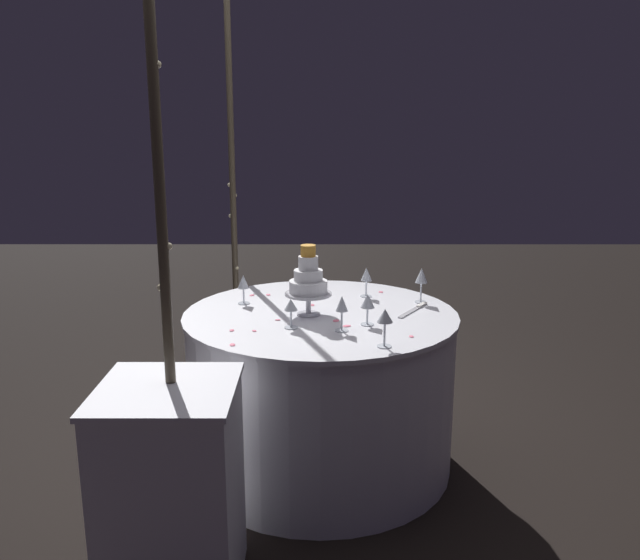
{
  "coord_description": "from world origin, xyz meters",
  "views": [
    {
      "loc": [
        -2.96,
        -0.0,
        1.66
      ],
      "look_at": [
        0.0,
        0.0,
        0.94
      ],
      "focal_mm": 36.46,
      "sensor_mm": 36.0,
      "label": 1
    }
  ],
  "objects_px": {
    "wine_glass_0": "(384,318)",
    "cake_knife": "(414,309)",
    "side_table": "(171,491)",
    "wine_glass_4": "(243,283)",
    "tiered_cake": "(308,281)",
    "wine_glass_6": "(341,306)",
    "wine_glass_5": "(290,307)",
    "wine_glass_3": "(367,302)",
    "wine_glass_2": "(421,277)",
    "wine_glass_1": "(366,276)",
    "decorative_arch": "(205,151)",
    "main_table": "(320,389)"
  },
  "relations": [
    {
      "from": "wine_glass_0",
      "to": "cake_knife",
      "type": "bearing_deg",
      "value": -20.6
    },
    {
      "from": "side_table",
      "to": "wine_glass_4",
      "type": "distance_m",
      "value": 1.19
    },
    {
      "from": "tiered_cake",
      "to": "wine_glass_6",
      "type": "distance_m",
      "value": 0.29
    },
    {
      "from": "wine_glass_0",
      "to": "wine_glass_5",
      "type": "height_order",
      "value": "wine_glass_0"
    },
    {
      "from": "wine_glass_0",
      "to": "wine_glass_3",
      "type": "relative_size",
      "value": 1.12
    },
    {
      "from": "wine_glass_5",
      "to": "wine_glass_2",
      "type": "bearing_deg",
      "value": -56.55
    },
    {
      "from": "tiered_cake",
      "to": "wine_glass_4",
      "type": "height_order",
      "value": "tiered_cake"
    },
    {
      "from": "wine_glass_6",
      "to": "wine_glass_5",
      "type": "bearing_deg",
      "value": 79.12
    },
    {
      "from": "side_table",
      "to": "wine_glass_5",
      "type": "bearing_deg",
      "value": -30.01
    },
    {
      "from": "wine_glass_2",
      "to": "wine_glass_1",
      "type": "bearing_deg",
      "value": 67.43
    },
    {
      "from": "decorative_arch",
      "to": "wine_glass_5",
      "type": "xyz_separation_m",
      "value": [
        -0.23,
        -0.39,
        -0.66
      ]
    },
    {
      "from": "wine_glass_0",
      "to": "wine_glass_6",
      "type": "xyz_separation_m",
      "value": [
        0.2,
        0.17,
        -0.01
      ]
    },
    {
      "from": "tiered_cake",
      "to": "wine_glass_2",
      "type": "bearing_deg",
      "value": -68.47
    },
    {
      "from": "wine_glass_4",
      "to": "wine_glass_1",
      "type": "bearing_deg",
      "value": -77.69
    },
    {
      "from": "wine_glass_6",
      "to": "wine_glass_0",
      "type": "bearing_deg",
      "value": -140.93
    },
    {
      "from": "decorative_arch",
      "to": "tiered_cake",
      "type": "relative_size",
      "value": 7.32
    },
    {
      "from": "wine_glass_0",
      "to": "wine_glass_3",
      "type": "height_order",
      "value": "wine_glass_0"
    },
    {
      "from": "wine_glass_1",
      "to": "wine_glass_5",
      "type": "bearing_deg",
      "value": 145.3
    },
    {
      "from": "side_table",
      "to": "wine_glass_0",
      "type": "bearing_deg",
      "value": -60.89
    },
    {
      "from": "wine_glass_1",
      "to": "wine_glass_6",
      "type": "height_order",
      "value": "wine_glass_6"
    },
    {
      "from": "decorative_arch",
      "to": "wine_glass_2",
      "type": "bearing_deg",
      "value": -79.79
    },
    {
      "from": "wine_glass_6",
      "to": "main_table",
      "type": "bearing_deg",
      "value": 18.29
    },
    {
      "from": "wine_glass_0",
      "to": "wine_glass_6",
      "type": "bearing_deg",
      "value": 39.07
    },
    {
      "from": "wine_glass_3",
      "to": "cake_knife",
      "type": "height_order",
      "value": "wine_glass_3"
    },
    {
      "from": "wine_glass_6",
      "to": "wine_glass_1",
      "type": "bearing_deg",
      "value": -14.22
    },
    {
      "from": "main_table",
      "to": "wine_glass_3",
      "type": "xyz_separation_m",
      "value": [
        -0.19,
        -0.21,
        0.49
      ]
    },
    {
      "from": "tiered_cake",
      "to": "main_table",
      "type": "bearing_deg",
      "value": -56.87
    },
    {
      "from": "wine_glass_5",
      "to": "wine_glass_1",
      "type": "bearing_deg",
      "value": -34.7
    },
    {
      "from": "decorative_arch",
      "to": "wine_glass_4",
      "type": "height_order",
      "value": "decorative_arch"
    },
    {
      "from": "decorative_arch",
      "to": "wine_glass_4",
      "type": "distance_m",
      "value": 0.68
    },
    {
      "from": "decorative_arch",
      "to": "wine_glass_5",
      "type": "bearing_deg",
      "value": -121.23
    },
    {
      "from": "decorative_arch",
      "to": "cake_knife",
      "type": "bearing_deg",
      "value": -87.4
    },
    {
      "from": "wine_glass_4",
      "to": "decorative_arch",
      "type": "bearing_deg",
      "value": 139.95
    },
    {
      "from": "wine_glass_0",
      "to": "wine_glass_5",
      "type": "distance_m",
      "value": 0.46
    },
    {
      "from": "wine_glass_1",
      "to": "wine_glass_5",
      "type": "xyz_separation_m",
      "value": [
        -0.53,
        0.37,
        -0.01
      ]
    },
    {
      "from": "cake_knife",
      "to": "tiered_cake",
      "type": "bearing_deg",
      "value": 99.05
    },
    {
      "from": "wine_glass_2",
      "to": "wine_glass_3",
      "type": "relative_size",
      "value": 1.24
    },
    {
      "from": "wine_glass_1",
      "to": "wine_glass_3",
      "type": "xyz_separation_m",
      "value": [
        -0.48,
        0.03,
        -0.01
      ]
    },
    {
      "from": "wine_glass_0",
      "to": "wine_glass_1",
      "type": "xyz_separation_m",
      "value": [
        0.78,
        0.02,
        -0.01
      ]
    },
    {
      "from": "side_table",
      "to": "wine_glass_5",
      "type": "height_order",
      "value": "wine_glass_5"
    },
    {
      "from": "side_table",
      "to": "wine_glass_6",
      "type": "relative_size",
      "value": 5.0
    },
    {
      "from": "main_table",
      "to": "wine_glass_3",
      "type": "distance_m",
      "value": 0.57
    },
    {
      "from": "side_table",
      "to": "wine_glass_3",
      "type": "distance_m",
      "value": 1.14
    },
    {
      "from": "cake_knife",
      "to": "wine_glass_3",
      "type": "bearing_deg",
      "value": 133.53
    },
    {
      "from": "wine_glass_2",
      "to": "wine_glass_5",
      "type": "xyz_separation_m",
      "value": [
        -0.42,
        0.63,
        -0.03
      ]
    },
    {
      "from": "wine_glass_4",
      "to": "main_table",
      "type": "bearing_deg",
      "value": -112.62
    },
    {
      "from": "main_table",
      "to": "wine_glass_6",
      "type": "xyz_separation_m",
      "value": [
        -0.28,
        -0.09,
        0.5
      ]
    },
    {
      "from": "wine_glass_6",
      "to": "cake_knife",
      "type": "xyz_separation_m",
      "value": [
        0.32,
        -0.36,
        -0.11
      ]
    },
    {
      "from": "side_table",
      "to": "wine_glass_2",
      "type": "relative_size",
      "value": 4.49
    },
    {
      "from": "wine_glass_1",
      "to": "wine_glass_3",
      "type": "distance_m",
      "value": 0.49
    }
  ]
}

